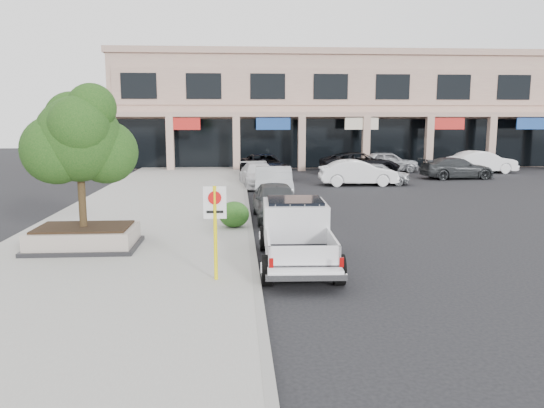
{
  "coord_description": "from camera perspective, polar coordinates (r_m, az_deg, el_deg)",
  "views": [
    {
      "loc": [
        -2.0,
        -13.58,
        4.05
      ],
      "look_at": [
        -0.99,
        1.5,
        1.59
      ],
      "focal_mm": 35.0,
      "sensor_mm": 36.0,
      "label": 1
    }
  ],
  "objects": [
    {
      "name": "curb_car_b",
      "position": [
        25.95,
        0.17,
        2.14
      ],
      "size": [
        1.98,
        5.12,
        1.66
      ],
      "primitive_type": "imported",
      "rotation": [
        0.0,
        0.0,
        -0.04
      ],
      "color": "#A5A8AD",
      "rests_on": "ground"
    },
    {
      "name": "ground",
      "position": [
        14.31,
        4.4,
        -7.21
      ],
      "size": [
        120.0,
        120.0,
        0.0
      ],
      "primitive_type": "plane",
      "color": "black",
      "rests_on": "ground"
    },
    {
      "name": "strip_mall",
      "position": [
        48.55,
        8.19,
        10.0
      ],
      "size": [
        40.55,
        12.43,
        9.5
      ],
      "color": "tan",
      "rests_on": "ground"
    },
    {
      "name": "lot_car_e",
      "position": [
        41.01,
        12.36,
        4.48
      ],
      "size": [
        4.65,
        2.06,
        1.56
      ],
      "primitive_type": "imported",
      "rotation": [
        0.0,
        0.0,
        1.52
      ],
      "color": "#A9ACB1",
      "rests_on": "ground"
    },
    {
      "name": "curb_car_d",
      "position": [
        35.98,
        -0.87,
        4.09
      ],
      "size": [
        3.4,
        6.1,
        1.61
      ],
      "primitive_type": "imported",
      "rotation": [
        0.0,
        0.0,
        0.13
      ],
      "color": "black",
      "rests_on": "ground"
    },
    {
      "name": "lot_car_f",
      "position": [
        42.22,
        21.65,
        4.22
      ],
      "size": [
        5.03,
        2.01,
        1.63
      ],
      "primitive_type": "imported",
      "rotation": [
        0.0,
        0.0,
        1.63
      ],
      "color": "white",
      "rests_on": "ground"
    },
    {
      "name": "curb_car_a",
      "position": [
        21.3,
        0.46,
        0.33
      ],
      "size": [
        1.91,
        4.42,
        1.49
      ],
      "primitive_type": "imported",
      "rotation": [
        0.0,
        0.0,
        0.04
      ],
      "color": "#2E3134",
      "rests_on": "ground"
    },
    {
      "name": "no_parking_sign",
      "position": [
        12.78,
        -6.14,
        -1.7
      ],
      "size": [
        0.55,
        0.09,
        2.3
      ],
      "color": "#FFE80D",
      "rests_on": "sidewalk"
    },
    {
      "name": "curb",
      "position": [
        19.98,
        -2.46,
        -2.22
      ],
      "size": [
        0.2,
        52.0,
        0.15
      ],
      "primitive_type": "cube",
      "color": "gray",
      "rests_on": "ground"
    },
    {
      "name": "lot_car_c",
      "position": [
        37.69,
        19.28,
        3.66
      ],
      "size": [
        5.02,
        2.34,
        1.42
      ],
      "primitive_type": "imported",
      "rotation": [
        0.0,
        0.0,
        1.64
      ],
      "color": "#2A2D2F",
      "rests_on": "ground"
    },
    {
      "name": "hedge",
      "position": [
        19.08,
        -4.11,
        -1.12
      ],
      "size": [
        1.1,
        0.99,
        0.93
      ],
      "primitive_type": "ellipsoid",
      "color": "#134313",
      "rests_on": "sidewalk"
    },
    {
      "name": "lot_car_d",
      "position": [
        39.01,
        9.45,
        4.36
      ],
      "size": [
        5.88,
        2.96,
        1.6
      ],
      "primitive_type": "imported",
      "rotation": [
        0.0,
        0.0,
        1.62
      ],
      "color": "black",
      "rests_on": "ground"
    },
    {
      "name": "curb_car_c",
      "position": [
        31.37,
        -1.46,
        3.13
      ],
      "size": [
        2.47,
        5.0,
        1.4
      ],
      "primitive_type": "imported",
      "rotation": [
        0.0,
        0.0,
        0.11
      ],
      "color": "silver",
      "rests_on": "ground"
    },
    {
      "name": "planter",
      "position": [
        16.99,
        -19.53,
        -3.42
      ],
      "size": [
        3.2,
        2.2,
        0.68
      ],
      "color": "black",
      "rests_on": "sidewalk"
    },
    {
      "name": "planter_tree",
      "position": [
        16.74,
        -19.49,
        6.56
      ],
      "size": [
        2.9,
        2.55,
        4.0
      ],
      "color": "black",
      "rests_on": "planter"
    },
    {
      "name": "lot_car_b",
      "position": [
        32.48,
        9.25,
        3.35
      ],
      "size": [
        4.71,
        1.74,
        1.54
      ],
      "primitive_type": "imported",
      "rotation": [
        0.0,
        0.0,
        1.55
      ],
      "color": "white",
      "rests_on": "ground"
    },
    {
      "name": "pickup_truck",
      "position": [
        14.66,
        2.74,
        -3.33
      ],
      "size": [
        2.19,
        5.51,
        1.71
      ],
      "primitive_type": null,
      "rotation": [
        0.0,
        0.0,
        -0.03
      ],
      "color": "silver",
      "rests_on": "ground"
    },
    {
      "name": "sidewalk",
      "position": [
        20.28,
        -13.7,
        -2.3
      ],
      "size": [
        8.0,
        52.0,
        0.15
      ],
      "primitive_type": "cube",
      "color": "gray",
      "rests_on": "ground"
    },
    {
      "name": "lot_car_a",
      "position": [
        33.32,
        11.33,
        3.26
      ],
      "size": [
        4.23,
        2.74,
        1.34
      ],
      "primitive_type": "imported",
      "rotation": [
        0.0,
        0.0,
        1.25
      ],
      "color": "#ACAFB4",
      "rests_on": "ground"
    }
  ]
}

